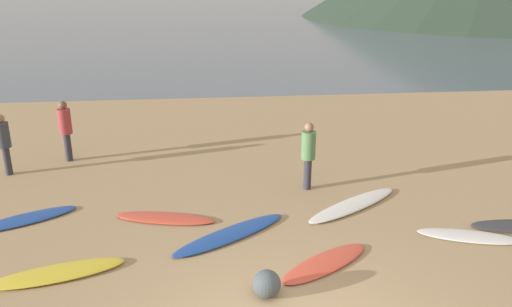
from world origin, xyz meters
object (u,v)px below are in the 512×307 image
surfboard_2 (165,218)px  person_0 (4,140)px  surfboard_0 (25,219)px  person_1 (308,150)px  surfboard_1 (57,273)px  surfboard_3 (230,234)px  surfboard_4 (325,263)px  beach_rock_near (267,284)px  person_2 (65,126)px  surfboard_6 (469,236)px  surfboard_5 (353,205)px

surfboard_2 → person_0: (-4.01, 2.93, 0.87)m
surfboard_0 → person_0: bearing=85.1°
person_1 → surfboard_1: bearing=37.4°
surfboard_3 → person_0: 6.55m
person_1 → surfboard_4: bearing=88.6°
beach_rock_near → person_1: bearing=70.2°
surfboard_1 → surfboard_3: bearing=3.7°
surfboard_0 → person_2: (0.08, 3.53, 0.93)m
surfboard_2 → person_0: bearing=158.6°
surfboard_1 → beach_rock_near: (3.39, -0.95, 0.18)m
person_0 → beach_rock_near: person_0 is taller
surfboard_1 → person_0: (-2.35, 4.80, 0.87)m
surfboard_6 → person_0: size_ratio=1.23×
person_0 → beach_rock_near: bearing=-27.5°
person_0 → person_1: size_ratio=0.97×
surfboard_5 → person_2: size_ratio=1.65×
surfboard_3 → surfboard_5: surfboard_5 is taller
surfboard_4 → person_1: (0.35, 3.28, 0.91)m
surfboard_4 → person_1: 3.42m
person_0 → person_2: (1.26, 0.87, 0.05)m
surfboard_2 → surfboard_6: 5.96m
person_1 → surfboard_6: bearing=139.2°
person_1 → beach_rock_near: person_1 is taller
surfboard_1 → surfboard_6: bearing=-12.0°
surfboard_4 → person_2: (-5.60, 5.82, 0.93)m
surfboard_1 → surfboard_5: bearing=4.3°
surfboard_0 → surfboard_1: surfboard_1 is taller
surfboard_3 → surfboard_4: surfboard_3 is taller
surfboard_2 → surfboard_5: size_ratio=0.77×
surfboard_1 → surfboard_5: 6.02m
surfboard_6 → person_2: size_ratio=1.17×
surfboard_3 → surfboard_5: size_ratio=0.96×
surfboard_4 → person_0: person_0 is taller
surfboard_6 → beach_rock_near: beach_rock_near is taller
surfboard_3 → surfboard_1: bearing=165.4°
surfboard_3 → beach_rock_near: bearing=-111.5°
surfboard_0 → surfboard_6: 8.78m
surfboard_5 → person_1: size_ratio=1.68×
surfboard_0 → person_0: 3.05m
surfboard_4 → beach_rock_near: bearing=-178.3°
surfboard_1 → person_1: (4.86, 3.13, 0.90)m
person_0 → person_2: 1.53m
person_1 → person_0: bearing=-8.5°
surfboard_5 → beach_rock_near: bearing=-160.9°
beach_rock_near → surfboard_2: bearing=121.6°
surfboard_2 → person_1: size_ratio=1.30×
surfboard_1 → person_1: 5.85m
surfboard_4 → surfboard_6: surfboard_4 is taller
surfboard_1 → surfboard_5: (5.65, 2.07, -0.00)m
surfboard_6 → person_0: 10.75m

